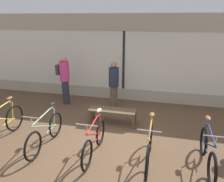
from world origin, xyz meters
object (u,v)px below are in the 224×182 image
Objects in this scene: bicycle_center at (94,141)px; bicycle_left at (46,133)px; customer_near_rack at (64,78)px; customer_by_window at (114,84)px; display_bench at (112,112)px; bicycle_far_left at (2,125)px; bicycle_right at (149,147)px; bicycle_far_right at (208,152)px.

bicycle_left is at bearing 176.91° from bicycle_center.
customer_near_rack reaches higher than customer_by_window.
display_bench is 0.84× the size of customer_by_window.
bicycle_far_left is 3.01m from display_bench.
customer_by_window is at bearing 93.99° from bicycle_center.
display_bench is (-1.22, 1.64, -0.02)m from bicycle_right.
display_bench is (0.03, 1.65, -0.00)m from bicycle_center.
bicycle_far_right is at bearing -31.23° from customer_near_rack.
customer_by_window reaches higher than bicycle_center.
customer_near_rack reaches higher than bicycle_center.
customer_by_window is (-1.44, 2.80, 0.49)m from bicycle_right.
bicycle_right reaches higher than display_bench.
customer_near_rack is at bearing 125.52° from bicycle_center.
bicycle_right is 1.21m from bicycle_far_right.
bicycle_far_right is 1.21× the size of display_bench.
customer_near_rack is (0.51, 2.75, 0.58)m from bicycle_far_left.
customer_by_window is (-0.22, 1.16, 0.51)m from display_bench.
bicycle_left is 1.03× the size of bicycle_far_right.
bicycle_center is (1.28, -0.07, -0.01)m from bicycle_left.
bicycle_far_left is 2.55m from bicycle_center.
customer_near_rack is at bearing 105.26° from bicycle_left.
bicycle_left is 0.96× the size of customer_near_rack.
display_bench is at bearing -79.09° from customer_by_window.
bicycle_left reaches higher than display_bench.
bicycle_far_left reaches higher than bicycle_left.
display_bench is at bearing 89.04° from bicycle_center.
bicycle_right is 4.38m from customer_near_rack.
bicycle_right is 0.93× the size of customer_near_rack.
customer_near_rack is at bearing 178.67° from customer_by_window.
bicycle_center is at bearing -2.39° from bicycle_far_left.
bicycle_left is 1.04× the size of customer_by_window.
bicycle_far_left is at bearing 178.59° from bicycle_right.
bicycle_center is 1.24m from bicycle_right.
bicycle_far_left is at bearing 178.32° from bicycle_left.
bicycle_far_right is at bearing -45.35° from customer_by_window.
bicycle_left is at bearing -74.74° from customer_near_rack.
bicycle_left is at bearing -111.52° from customer_by_window.
customer_by_window is at bearing 134.65° from bicycle_far_right.
bicycle_center is at bearing -86.01° from customer_by_window.
bicycle_far_left is 3.80m from bicycle_right.
bicycle_far_left is 1.08× the size of bicycle_center.
bicycle_far_right is 2.86m from display_bench.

